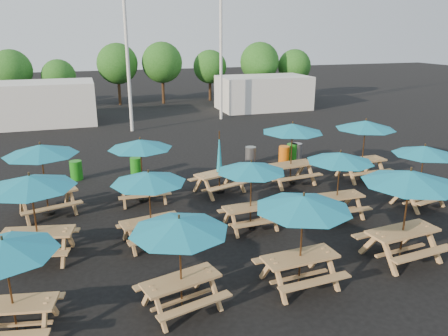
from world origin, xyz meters
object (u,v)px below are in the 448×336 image
object	(u,v)px
picnic_unit_3	(179,230)
picnic_unit_4	(149,181)
picnic_unit_14	(365,128)
waste_bin_2	(251,155)
picnic_unit_10	(340,160)
picnic_unit_5	(140,147)
waste_bin_4	(292,152)
picnic_unit_1	(30,186)
picnic_unit_6	(303,207)
picnic_unit_9	(410,182)
picnic_unit_13	(424,153)
waste_bin_5	(297,152)
waste_bin_3	(284,155)
waste_bin_0	(76,170)
picnic_unit_8	(219,168)
waste_bin_1	(136,167)
picnic_unit_11	(292,131)
picnic_unit_7	(251,170)
picnic_unit_2	(41,153)
picnic_unit_0	(4,251)

from	to	relation	value
picnic_unit_3	picnic_unit_4	world-z (taller)	picnic_unit_3
picnic_unit_14	waste_bin_2	size ratio (longest dim) A/B	3.14
picnic_unit_10	picnic_unit_5	bearing A→B (deg)	150.74
picnic_unit_3	waste_bin_4	size ratio (longest dim) A/B	3.27
picnic_unit_1	picnic_unit_6	xyz separation A→B (m)	(6.18, -3.38, -0.05)
picnic_unit_9	picnic_unit_13	distance (m)	4.38
waste_bin_2	waste_bin_5	xyz separation A→B (m)	(2.36, -0.09, 0.00)
picnic_unit_9	picnic_unit_10	world-z (taller)	picnic_unit_9
picnic_unit_10	waste_bin_3	bearing A→B (deg)	80.74
waste_bin_0	picnic_unit_10	bearing A→B (deg)	-38.93
waste_bin_5	waste_bin_4	bearing A→B (deg)	-177.08
picnic_unit_3	waste_bin_5	xyz separation A→B (m)	(7.95, 9.96, -1.54)
picnic_unit_8	picnic_unit_5	bearing A→B (deg)	162.27
picnic_unit_14	waste_bin_1	bearing A→B (deg)	157.61
picnic_unit_11	waste_bin_5	xyz separation A→B (m)	(1.84, 3.05, -1.80)
picnic_unit_5	picnic_unit_10	xyz separation A→B (m)	(6.00, -3.39, -0.09)
picnic_unit_7	picnic_unit_11	xyz separation A→B (m)	(3.10, 3.44, 0.29)
picnic_unit_8	picnic_unit_9	distance (m)	7.33
picnic_unit_5	waste_bin_1	xyz separation A→B (m)	(0.14, 3.07, -1.65)
picnic_unit_13	waste_bin_4	distance (m)	6.99
picnic_unit_8	waste_bin_3	distance (m)	5.01
waste_bin_2	picnic_unit_6	bearing A→B (deg)	-104.70
picnic_unit_14	waste_bin_1	world-z (taller)	picnic_unit_14
picnic_unit_2	picnic_unit_11	world-z (taller)	picnic_unit_11
picnic_unit_11	waste_bin_3	xyz separation A→B (m)	(1.03, 2.75, -1.80)
picnic_unit_3	picnic_unit_13	distance (m)	9.98
picnic_unit_0	picnic_unit_3	distance (m)	3.45
picnic_unit_4	picnic_unit_13	distance (m)	9.54
picnic_unit_4	picnic_unit_10	xyz separation A→B (m)	(6.24, 0.03, 0.04)
waste_bin_1	waste_bin_0	bearing A→B (deg)	173.97
picnic_unit_10	waste_bin_1	xyz separation A→B (m)	(-5.86, 6.47, -1.56)
picnic_unit_7	picnic_unit_13	xyz separation A→B (m)	(6.38, -0.13, 0.02)
waste_bin_5	waste_bin_3	bearing A→B (deg)	-160.09
picnic_unit_0	picnic_unit_5	world-z (taller)	picnic_unit_5
picnic_unit_3	picnic_unit_7	distance (m)	4.60
picnic_unit_3	picnic_unit_6	size ratio (longest dim) A/B	1.08
picnic_unit_3	picnic_unit_9	xyz separation A→B (m)	(6.22, 0.35, 0.29)
picnic_unit_8	picnic_unit_6	bearing A→B (deg)	-108.80
picnic_unit_5	waste_bin_4	distance (m)	8.39
waste_bin_5	picnic_unit_5	bearing A→B (deg)	-158.20
picnic_unit_4	picnic_unit_6	world-z (taller)	picnic_unit_6
waste_bin_2	picnic_unit_7	bearing A→B (deg)	-111.39
picnic_unit_7	waste_bin_1	xyz separation A→B (m)	(-2.78, 6.42, -1.52)
picnic_unit_3	picnic_unit_13	world-z (taller)	picnic_unit_3
picnic_unit_2	picnic_unit_6	size ratio (longest dim) A/B	1.22
picnic_unit_5	waste_bin_0	size ratio (longest dim) A/B	2.91
picnic_unit_11	picnic_unit_10	bearing A→B (deg)	-96.31
waste_bin_1	waste_bin_4	world-z (taller)	same
picnic_unit_7	picnic_unit_2	bearing A→B (deg)	150.04
picnic_unit_9	picnic_unit_10	xyz separation A→B (m)	(-0.12, 3.07, -0.27)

